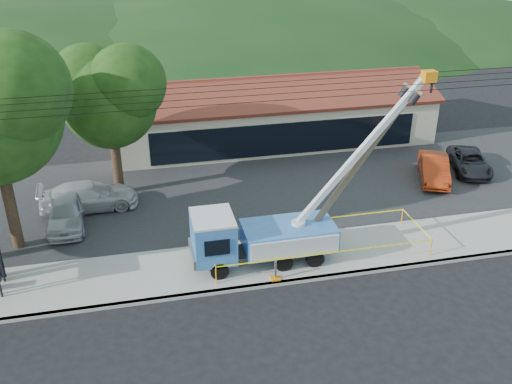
{
  "coord_description": "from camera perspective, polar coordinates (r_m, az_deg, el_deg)",
  "views": [
    {
      "loc": [
        -5.8,
        -18.24,
        15.21
      ],
      "look_at": [
        -0.55,
        5.0,
        3.3
      ],
      "focal_mm": 40.0,
      "sensor_mm": 36.0,
      "label": 1
    }
  ],
  "objects": [
    {
      "name": "hill_west",
      "position": [
        75.37,
        -20.02,
        13.36
      ],
      "size": [
        78.4,
        56.0,
        28.0
      ],
      "primitive_type": "ellipsoid",
      "color": "#143412",
      "rests_on": "ground"
    },
    {
      "name": "strip_mall",
      "position": [
        41.65,
        1.58,
        7.87
      ],
      "size": [
        22.5,
        8.53,
        4.67
      ],
      "color": "#B9AC92",
      "rests_on": "ground"
    },
    {
      "name": "sidewalk",
      "position": [
        27.52,
        1.58,
        -6.82
      ],
      "size": [
        60.0,
        4.0,
        0.15
      ],
      "primitive_type": "cube",
      "color": "#A6A49B",
      "rests_on": "ground"
    },
    {
      "name": "leaning_pole",
      "position": [
        26.66,
        10.53,
        3.2
      ],
      "size": [
        6.05,
        1.76,
        8.71
      ],
      "color": "brown",
      "rests_on": "ground"
    },
    {
      "name": "hill_center",
      "position": [
        76.46,
        -0.56,
        15.07
      ],
      "size": [
        89.6,
        64.0,
        32.0
      ],
      "primitive_type": "ellipsoid",
      "color": "#143412",
      "rests_on": "ground"
    },
    {
      "name": "hill_east",
      "position": [
        82.93,
        13.58,
        15.27
      ],
      "size": [
        72.8,
        52.0,
        26.0
      ],
      "primitive_type": "ellipsoid",
      "color": "#143412",
      "rests_on": "ground"
    },
    {
      "name": "car_silver",
      "position": [
        32.01,
        -18.23,
        -3.29
      ],
      "size": [
        1.91,
        4.66,
        1.58
      ],
      "primitive_type": "imported",
      "rotation": [
        0.0,
        0.0,
        0.01
      ],
      "color": "#ADAEB5",
      "rests_on": "ground"
    },
    {
      "name": "car_white",
      "position": [
        33.36,
        -16.19,
        -1.72
      ],
      "size": [
        5.44,
        2.46,
        1.55
      ],
      "primitive_type": "imported",
      "rotation": [
        0.0,
        0.0,
        1.63
      ],
      "color": "silver",
      "rests_on": "ground"
    },
    {
      "name": "tree_lot",
      "position": [
        32.54,
        -14.54,
        9.65
      ],
      "size": [
        6.3,
        5.6,
        8.94
      ],
      "color": "#332316",
      "rests_on": "ground"
    },
    {
      "name": "parking_lot",
      "position": [
        34.32,
        -1.68,
        0.33
      ],
      "size": [
        60.0,
        12.0,
        0.1
      ],
      "primitive_type": "cube",
      "color": "#28282B",
      "rests_on": "ground"
    },
    {
      "name": "curb",
      "position": [
        26.01,
        2.62,
        -9.07
      ],
      "size": [
        60.0,
        0.25,
        0.15
      ],
      "primitive_type": "cube",
      "color": "#A6A49B",
      "rests_on": "ground"
    },
    {
      "name": "car_dark",
      "position": [
        39.09,
        20.39,
        1.9
      ],
      "size": [
        3.35,
        4.96,
        1.26
      ],
      "primitive_type": "imported",
      "rotation": [
        0.0,
        0.0,
        -0.3
      ],
      "color": "black",
      "rests_on": "ground"
    },
    {
      "name": "ground",
      "position": [
        24.45,
        3.92,
        -11.99
      ],
      "size": [
        120.0,
        120.0,
        0.0
      ],
      "primitive_type": "plane",
      "color": "black",
      "rests_on": "ground"
    },
    {
      "name": "utility_truck",
      "position": [
        26.56,
        0.48,
        -4.22
      ],
      "size": [
        10.98,
        3.62,
        8.78
      ],
      "color": "black",
      "rests_on": "ground"
    },
    {
      "name": "car_red",
      "position": [
        37.08,
        17.2,
        1.07
      ],
      "size": [
        3.19,
        4.79,
        1.49
      ],
      "primitive_type": "imported",
      "rotation": [
        0.0,
        0.0,
        -0.39
      ],
      "color": "#AB3011",
      "rests_on": "ground"
    },
    {
      "name": "caution_tape",
      "position": [
        27.85,
        6.15,
        -4.69
      ],
      "size": [
        10.51,
        3.19,
        0.92
      ],
      "color": "orange",
      "rests_on": "ground"
    }
  ]
}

